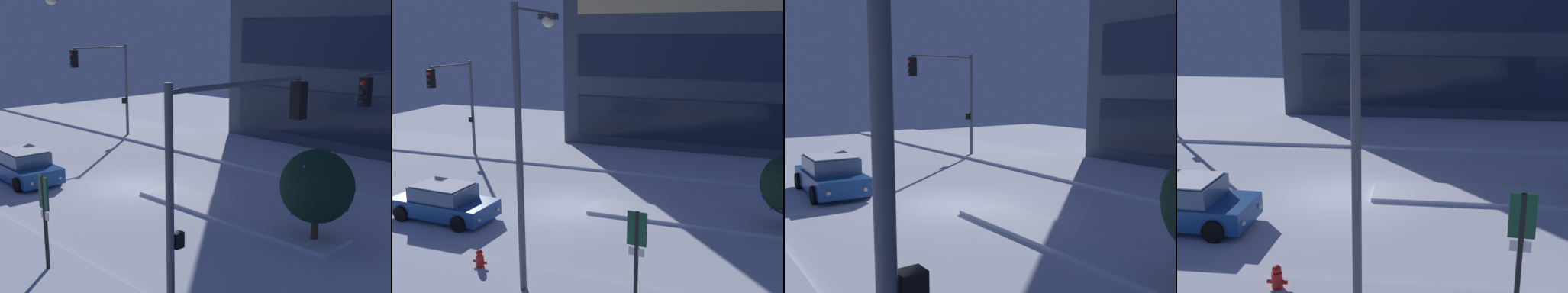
# 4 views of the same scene
# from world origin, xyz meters

# --- Properties ---
(ground) EXTENTS (52.00, 52.00, 0.00)m
(ground) POSITION_xyz_m (0.00, 0.00, 0.00)
(ground) COLOR silver
(curb_strip_far) EXTENTS (52.00, 5.20, 0.14)m
(curb_strip_far) POSITION_xyz_m (0.00, 8.58, 0.07)
(curb_strip_far) COLOR silver
(curb_strip_far) RESTS_ON ground
(median_strip) EXTENTS (9.00, 1.80, 0.14)m
(median_strip) POSITION_xyz_m (5.62, 0.38, 0.07)
(median_strip) COLOR silver
(median_strip) RESTS_ON ground
(car_near) EXTENTS (4.55, 2.30, 1.49)m
(car_near) POSITION_xyz_m (-4.29, -3.02, 0.71)
(car_near) COLOR #19478C
(car_near) RESTS_ON ground
(traffic_light_corner_near_right) EXTENTS (0.32, 5.02, 5.87)m
(traffic_light_corner_near_right) POSITION_xyz_m (10.08, -4.83, 4.07)
(traffic_light_corner_near_right) COLOR #565960
(traffic_light_corner_near_right) RESTS_ON ground
(traffic_light_corner_far_left) EXTENTS (0.32, 4.16, 6.01)m
(traffic_light_corner_far_left) POSITION_xyz_m (-9.24, 5.21, 4.11)
(traffic_light_corner_far_left) COLOR #565960
(traffic_light_corner_far_left) RESTS_ON ground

